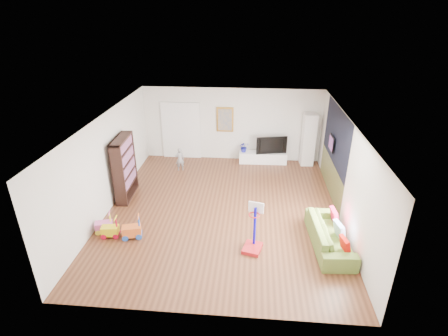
# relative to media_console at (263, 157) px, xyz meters

# --- Properties ---
(floor) EXTENTS (6.50, 7.50, 0.00)m
(floor) POSITION_rel_media_console_xyz_m (-1.18, -3.46, -0.20)
(floor) COLOR brown
(floor) RESTS_ON ground
(ceiling) EXTENTS (6.50, 7.50, 0.00)m
(ceiling) POSITION_rel_media_console_xyz_m (-1.18, -3.46, 2.50)
(ceiling) COLOR white
(ceiling) RESTS_ON ground
(wall_back) EXTENTS (6.50, 0.00, 2.70)m
(wall_back) POSITION_rel_media_console_xyz_m (-1.18, 0.29, 1.15)
(wall_back) COLOR silver
(wall_back) RESTS_ON ground
(wall_front) EXTENTS (6.50, 0.00, 2.70)m
(wall_front) POSITION_rel_media_console_xyz_m (-1.18, -7.21, 1.15)
(wall_front) COLOR silver
(wall_front) RESTS_ON ground
(wall_left) EXTENTS (0.00, 7.50, 2.70)m
(wall_left) POSITION_rel_media_console_xyz_m (-4.43, -3.46, 1.15)
(wall_left) COLOR silver
(wall_left) RESTS_ON ground
(wall_right) EXTENTS (0.00, 7.50, 2.70)m
(wall_right) POSITION_rel_media_console_xyz_m (2.07, -3.46, 1.15)
(wall_right) COLOR silver
(wall_right) RESTS_ON ground
(navy_accent) EXTENTS (0.01, 3.20, 1.70)m
(navy_accent) POSITION_rel_media_console_xyz_m (2.05, -2.06, 1.65)
(navy_accent) COLOR black
(navy_accent) RESTS_ON wall_right
(olive_wainscot) EXTENTS (0.01, 3.20, 1.00)m
(olive_wainscot) POSITION_rel_media_console_xyz_m (2.05, -2.06, 0.30)
(olive_wainscot) COLOR brown
(olive_wainscot) RESTS_ON wall_right
(doorway) EXTENTS (1.45, 0.06, 2.10)m
(doorway) POSITION_rel_media_console_xyz_m (-3.08, 0.25, 0.85)
(doorway) COLOR white
(doorway) RESTS_ON ground
(painting_back) EXTENTS (0.62, 0.06, 0.92)m
(painting_back) POSITION_rel_media_console_xyz_m (-1.43, 0.25, 1.35)
(painting_back) COLOR gold
(painting_back) RESTS_ON wall_back
(artwork_right) EXTENTS (0.04, 0.56, 0.46)m
(artwork_right) POSITION_rel_media_console_xyz_m (1.99, -1.86, 1.35)
(artwork_right) COLOR #7F3F8C
(artwork_right) RESTS_ON wall_right
(media_console) EXTENTS (1.76, 0.48, 0.41)m
(media_console) POSITION_rel_media_console_xyz_m (0.00, 0.00, 0.00)
(media_console) COLOR white
(media_console) RESTS_ON ground
(tall_cabinet) EXTENTS (0.48, 0.48, 1.91)m
(tall_cabinet) POSITION_rel_media_console_xyz_m (1.60, 0.00, 0.75)
(tall_cabinet) COLOR white
(tall_cabinet) RESTS_ON ground
(bookshelf) EXTENTS (0.41, 1.31, 1.89)m
(bookshelf) POSITION_rel_media_console_xyz_m (-4.18, -2.88, 0.74)
(bookshelf) COLOR black
(bookshelf) RESTS_ON ground
(sofa) EXTENTS (0.94, 2.12, 0.61)m
(sofa) POSITION_rel_media_console_xyz_m (1.54, -4.84, 0.10)
(sofa) COLOR #5A722C
(sofa) RESTS_ON ground
(basketball_hoop) EXTENTS (0.54, 0.60, 1.23)m
(basketball_hoop) POSITION_rel_media_console_xyz_m (-0.31, -5.18, 0.41)
(basketball_hoop) COLOR #A9181C
(basketball_hoop) RESTS_ON ground
(ride_on_yellow) EXTENTS (0.45, 0.31, 0.56)m
(ride_on_yellow) POSITION_rel_media_console_xyz_m (-3.91, -4.96, 0.08)
(ride_on_yellow) COLOR yellow
(ride_on_yellow) RESTS_ON ground
(ride_on_orange) EXTENTS (0.52, 0.40, 0.62)m
(ride_on_orange) POSITION_rel_media_console_xyz_m (-3.35, -4.95, 0.11)
(ride_on_orange) COLOR orange
(ride_on_orange) RESTS_ON ground
(ride_on_pink) EXTENTS (0.48, 0.37, 0.56)m
(ride_on_pink) POSITION_rel_media_console_xyz_m (-4.14, -4.79, 0.08)
(ride_on_pink) COLOR #D55AA7
(ride_on_pink) RESTS_ON ground
(child) EXTENTS (0.36, 0.29, 0.84)m
(child) POSITION_rel_media_console_xyz_m (-2.93, -0.93, 0.22)
(child) COLOR gray
(child) RESTS_ON ground
(tv) EXTENTS (1.14, 0.38, 0.65)m
(tv) POSITION_rel_media_console_xyz_m (0.27, 0.01, 0.53)
(tv) COLOR black
(tv) RESTS_ON media_console
(vase_plant) EXTENTS (0.40, 0.37, 0.39)m
(vase_plant) POSITION_rel_media_console_xyz_m (-0.71, 0.00, 0.40)
(vase_plant) COLOR #161991
(vase_plant) RESTS_ON media_console
(pillow_left) EXTENTS (0.17, 0.36, 0.35)m
(pillow_left) POSITION_rel_media_console_xyz_m (1.75, -5.43, 0.27)
(pillow_left) COLOR #B50E06
(pillow_left) RESTS_ON sofa
(pillow_center) EXTENTS (0.21, 0.42, 0.41)m
(pillow_center) POSITION_rel_media_console_xyz_m (1.75, -4.87, 0.27)
(pillow_center) COLOR silver
(pillow_center) RESTS_ON sofa
(pillow_right) EXTENTS (0.14, 0.40, 0.40)m
(pillow_right) POSITION_rel_media_console_xyz_m (1.75, -4.26, 0.27)
(pillow_right) COLOR #C10D39
(pillow_right) RESTS_ON sofa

